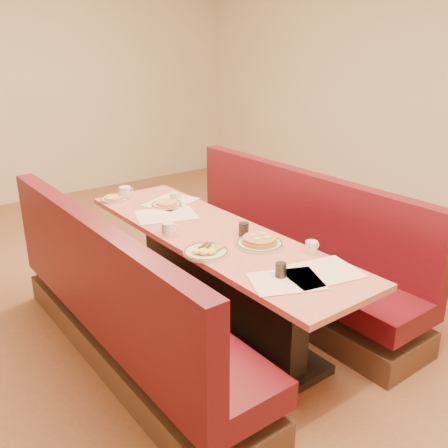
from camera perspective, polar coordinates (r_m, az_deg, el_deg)
ground at (r=3.84m, az=-1.08°, el=-11.47°), size 8.00×8.00×0.00m
room_envelope at (r=3.26m, az=-1.32°, el=18.73°), size 6.04×8.04×2.82m
diner_table at (r=3.65m, az=-1.12°, el=-6.49°), size 0.70×2.50×0.75m
booth_left at (r=3.33m, az=-11.49°, el=-10.02°), size 0.55×2.50×1.05m
booth_right at (r=4.09m, az=7.21°, el=-3.78°), size 0.55×2.50×1.05m
placemat_near_left at (r=2.83m, az=7.09°, el=-6.48°), size 0.48×0.43×0.00m
placemat_near_right at (r=2.97m, az=11.00°, el=-5.42°), size 0.50×0.42×0.00m
placemat_far_left at (r=3.86m, az=-6.64°, el=1.05°), size 0.53×0.46×0.00m
placemat_far_right at (r=4.17m, az=-6.13°, el=2.54°), size 0.51×0.45×0.00m
pancake_plate at (r=3.28m, az=4.07°, el=-2.08°), size 0.32×0.32×0.07m
eggs_plate at (r=3.15m, az=-2.07°, el=-3.16°), size 0.29×0.29×0.06m
extra_plate_mid at (r=4.07m, az=-6.61°, el=2.27°), size 0.25×0.25×0.05m
extra_plate_far at (r=4.29m, az=-12.43°, el=2.84°), size 0.24×0.24×0.05m
coffee_mug_a at (r=3.20m, az=9.99°, el=-2.60°), size 0.11×0.08×0.08m
coffee_mug_b at (r=3.46m, az=-6.39°, el=-0.53°), size 0.12×0.08×0.09m
coffee_mug_c at (r=4.17m, az=-5.64°, el=3.09°), size 0.11×0.07×0.08m
coffee_mug_d at (r=4.32m, az=-11.21°, el=3.57°), size 0.14×0.10×0.10m
soda_tumbler_near at (r=2.86m, az=6.51°, el=-5.28°), size 0.06×0.06×0.09m
soda_tumbler_mid at (r=3.43m, az=2.26°, el=-0.63°), size 0.07×0.07×0.10m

